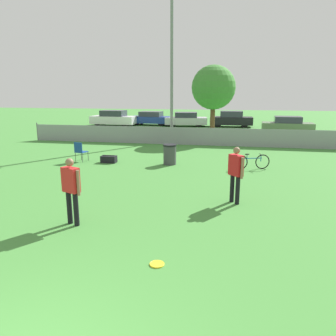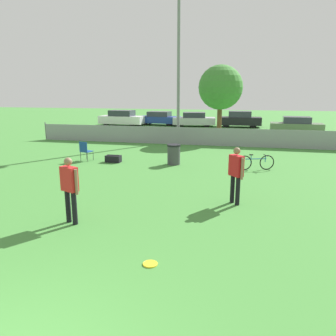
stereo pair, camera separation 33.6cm
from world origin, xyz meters
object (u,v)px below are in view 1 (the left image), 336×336
object	(u,v)px
folding_chair_sideline	(80,150)
bicycle_sideline	(252,162)
tree_near_pole	(213,88)
parked_car_blue	(151,118)
player_thrower_red	(71,186)
player_defender_red	(236,171)
parked_car_white	(114,118)
trash_bin	(170,154)
gear_bag_sideline	(109,159)
light_pole	(172,55)
parked_car_silver	(186,119)
parked_car_olive	(287,125)
parked_car_dark	(231,119)
frisbee_disc	(157,264)

from	to	relation	value
folding_chair_sideline	bicycle_sideline	size ratio (longest dim) A/B	0.61
tree_near_pole	bicycle_sideline	size ratio (longest dim) A/B	3.23
bicycle_sideline	tree_near_pole	bearing A→B (deg)	86.03
parked_car_blue	player_thrower_red	bearing A→B (deg)	-76.00
tree_near_pole	player_defender_red	size ratio (longest dim) A/B	2.95
parked_car_white	parked_car_blue	bearing A→B (deg)	22.07
trash_bin	gear_bag_sideline	size ratio (longest dim) A/B	1.29
light_pole	tree_near_pole	distance (m)	3.52
parked_car_silver	parked_car_olive	size ratio (longest dim) A/B	1.06
tree_near_pole	player_defender_red	world-z (taller)	tree_near_pole
trash_bin	parked_car_dark	size ratio (longest dim) A/B	0.23
trash_bin	tree_near_pole	bearing A→B (deg)	80.32
tree_near_pole	parked_car_olive	distance (m)	8.00
parked_car_white	parked_car_blue	size ratio (longest dim) A/B	1.06
player_defender_red	folding_chair_sideline	world-z (taller)	player_defender_red
trash_bin	parked_car_blue	distance (m)	18.55
light_pole	parked_car_white	world-z (taller)	light_pole
gear_bag_sideline	parked_car_white	bearing A→B (deg)	109.66
light_pole	bicycle_sideline	distance (m)	10.46
player_defender_red	folding_chair_sideline	bearing A→B (deg)	-163.29
frisbee_disc	gear_bag_sideline	xyz separation A→B (m)	(-4.39, 8.77, 0.15)
frisbee_disc	parked_car_silver	size ratio (longest dim) A/B	0.07
player_thrower_red	gear_bag_sideline	world-z (taller)	player_thrower_red
bicycle_sideline	trash_bin	xyz separation A→B (m)	(-3.67, 0.30, 0.13)
bicycle_sideline	gear_bag_sideline	size ratio (longest dim) A/B	2.17
player_thrower_red	parked_car_silver	size ratio (longest dim) A/B	0.40
frisbee_disc	tree_near_pole	bearing A→B (deg)	90.24
folding_chair_sideline	parked_car_silver	distance (m)	17.78
player_thrower_red	parked_car_dark	distance (m)	25.26
tree_near_pole	player_defender_red	distance (m)	13.51
bicycle_sideline	parked_car_silver	distance (m)	18.49
parked_car_silver	parked_car_olive	xyz separation A→B (m)	(8.83, -4.30, 0.02)
player_thrower_red	parked_car_silver	distance (m)	24.80
bicycle_sideline	parked_car_white	distance (m)	21.01
trash_bin	bicycle_sideline	bearing A→B (deg)	-4.72
player_thrower_red	parked_car_white	world-z (taller)	player_thrower_red
folding_chair_sideline	trash_bin	distance (m)	4.35
light_pole	gear_bag_sideline	distance (m)	9.37
tree_near_pole	folding_chair_sideline	world-z (taller)	tree_near_pole
player_thrower_red	frisbee_disc	size ratio (longest dim) A/B	5.89
parked_car_dark	tree_near_pole	bearing A→B (deg)	-98.80
folding_chair_sideline	parked_car_white	xyz separation A→B (m)	(-4.55, 16.75, 0.17)
trash_bin	parked_car_blue	world-z (taller)	parked_car_blue
frisbee_disc	parked_car_dark	world-z (taller)	parked_car_dark
bicycle_sideline	parked_car_dark	distance (m)	17.91
parked_car_silver	folding_chair_sideline	bearing A→B (deg)	-106.62
player_defender_red	parked_car_white	world-z (taller)	player_defender_red
player_thrower_red	parked_car_olive	size ratio (longest dim) A/B	0.43
folding_chair_sideline	parked_car_olive	xyz separation A→B (m)	(11.43, 13.29, 0.13)
light_pole	trash_bin	xyz separation A→B (m)	(1.27, -7.26, -5.15)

